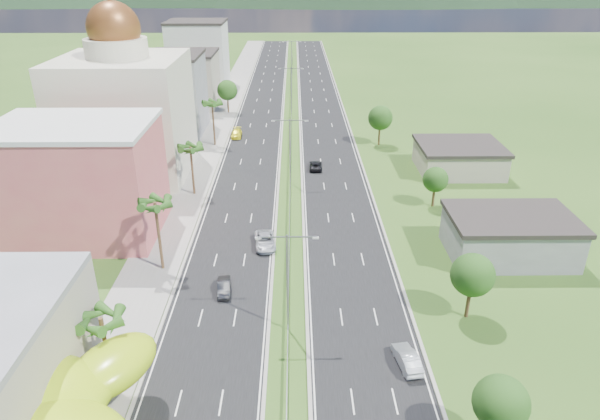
{
  "coord_description": "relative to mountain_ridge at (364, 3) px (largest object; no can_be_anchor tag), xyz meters",
  "views": [
    {
      "loc": [
        0.76,
        -34.51,
        34.69
      ],
      "look_at": [
        1.39,
        23.97,
        7.0
      ],
      "focal_mm": 32.0,
      "sensor_mm": 36.0,
      "label": 1
    }
  ],
  "objects": [
    {
      "name": "ground",
      "position": [
        -60.0,
        -450.0,
        0.0
      ],
      "size": [
        500.0,
        500.0,
        0.0
      ],
      "primitive_type": "plane",
      "color": "#2D5119",
      "rests_on": "ground"
    },
    {
      "name": "road_left",
      "position": [
        -67.5,
        -360.0,
        0.02
      ],
      "size": [
        11.0,
        260.0,
        0.04
      ],
      "primitive_type": "cube",
      "color": "black",
      "rests_on": "ground"
    },
    {
      "name": "road_right",
      "position": [
        -52.5,
        -360.0,
        0.02
      ],
      "size": [
        11.0,
        260.0,
        0.04
      ],
      "primitive_type": "cube",
      "color": "black",
      "rests_on": "ground"
    },
    {
      "name": "sidewalk_left",
      "position": [
        -77.0,
        -360.0,
        0.06
      ],
      "size": [
        7.0,
        260.0,
        0.12
      ],
      "primitive_type": "cube",
      "color": "gray",
      "rests_on": "ground"
    },
    {
      "name": "median_guardrail",
      "position": [
        -60.0,
        -378.01,
        0.62
      ],
      "size": [
        0.1,
        216.06,
        0.76
      ],
      "color": "gray",
      "rests_on": "ground"
    },
    {
      "name": "streetlight_median_b",
      "position": [
        -60.0,
        -440.0,
        6.75
      ],
      "size": [
        6.04,
        0.25,
        11.0
      ],
      "color": "gray",
      "rests_on": "ground"
    },
    {
      "name": "streetlight_median_c",
      "position": [
        -60.0,
        -400.0,
        6.75
      ],
      "size": [
        6.04,
        0.25,
        11.0
      ],
      "color": "gray",
      "rests_on": "ground"
    },
    {
      "name": "streetlight_median_d",
      "position": [
        -60.0,
        -355.0,
        6.75
      ],
      "size": [
        6.04,
        0.25,
        11.0
      ],
      "color": "gray",
      "rests_on": "ground"
    },
    {
      "name": "streetlight_median_e",
      "position": [
        -60.0,
        -310.0,
        6.75
      ],
      "size": [
        6.04,
        0.25,
        11.0
      ],
      "color": "gray",
      "rests_on": "ground"
    },
    {
      "name": "lime_canopy",
      "position": [
        -80.0,
        -454.0,
        4.99
      ],
      "size": [
        18.0,
        15.0,
        7.4
      ],
      "color": "#A5C913",
      "rests_on": "ground"
    },
    {
      "name": "pink_shophouse",
      "position": [
        -88.0,
        -418.0,
        7.5
      ],
      "size": [
        20.0,
        15.0,
        15.0
      ],
      "primitive_type": "cube",
      "color": "#CC535B",
      "rests_on": "ground"
    },
    {
      "name": "domed_building",
      "position": [
        -88.0,
        -395.0,
        11.35
      ],
      "size": [
        20.0,
        20.0,
        28.7
      ],
      "color": "beige",
      "rests_on": "ground"
    },
    {
      "name": "midrise_grey",
      "position": [
        -87.0,
        -370.0,
        8.0
      ],
      "size": [
        16.0,
        15.0,
        16.0
      ],
      "primitive_type": "cube",
      "color": "gray",
      "rests_on": "ground"
    },
    {
      "name": "midrise_beige",
      "position": [
        -87.0,
        -348.0,
        6.5
      ],
      "size": [
        16.0,
        15.0,
        13.0
      ],
      "primitive_type": "cube",
      "color": "#ACA18D",
      "rests_on": "ground"
    },
    {
      "name": "midrise_white",
      "position": [
        -87.0,
        -325.0,
        9.0
      ],
      "size": [
        16.0,
        15.0,
        18.0
      ],
      "primitive_type": "cube",
      "color": "silver",
      "rests_on": "ground"
    },
    {
      "name": "shed_near",
      "position": [
        -32.0,
        -425.0,
        2.5
      ],
      "size": [
        15.0,
        10.0,
        5.0
      ],
      "primitive_type": "cube",
      "color": "gray",
      "rests_on": "ground"
    },
    {
      "name": "shed_far",
      "position": [
        -30.0,
        -395.0,
        2.2
      ],
      "size": [
        14.0,
        12.0,
        4.4
      ],
      "primitive_type": "cube",
      "color": "#ACA18D",
      "rests_on": "ground"
    },
    {
      "name": "palm_tree_b",
      "position": [
        -75.5,
        -448.0,
        7.06
      ],
      "size": [
        3.6,
        3.6,
        8.1
      ],
      "color": "#47301C",
      "rests_on": "ground"
    },
    {
      "name": "palm_tree_c",
      "position": [
        -75.5,
        -428.0,
        8.5
      ],
      "size": [
        3.6,
        3.6,
        9.6
      ],
      "color": "#47301C",
      "rests_on": "ground"
    },
    {
      "name": "palm_tree_d",
      "position": [
        -75.5,
        -405.0,
        7.54
      ],
      "size": [
        3.6,
        3.6,
        8.6
      ],
      "color": "#47301C",
      "rests_on": "ground"
    },
    {
      "name": "palm_tree_e",
      "position": [
        -75.5,
        -380.0,
        8.31
      ],
      "size": [
        3.6,
        3.6,
        9.4
      ],
      "color": "#47301C",
      "rests_on": "ground"
    },
    {
      "name": "leafy_tree_lfar",
      "position": [
        -75.5,
        -355.0,
        5.58
      ],
      "size": [
        4.9,
        4.9,
        8.05
      ],
      "color": "#47301C",
      "rests_on": "ground"
    },
    {
      "name": "leafy_tree_ra",
      "position": [
        -44.0,
        -455.0,
        4.78
      ],
      "size": [
        4.2,
        4.2,
        6.9
      ],
      "color": "#47301C",
      "rests_on": "ground"
    },
    {
      "name": "leafy_tree_rb",
      "position": [
        -41.0,
        -438.0,
        5.18
      ],
      "size": [
        4.55,
        4.55,
        7.47
      ],
      "color": "#47301C",
      "rests_on": "ground"
    },
    {
      "name": "leafy_tree_rc",
      "position": [
        -38.0,
        -410.0,
        4.37
      ],
      "size": [
        3.85,
        3.85,
        6.33
      ],
      "color": "#47301C",
      "rests_on": "ground"
    },
    {
      "name": "leafy_tree_rd",
      "position": [
        -42.0,
        -380.0,
        5.58
      ],
      "size": [
        4.9,
        4.9,
        8.05
      ],
      "color": "#47301C",
      "rests_on": "ground"
    },
    {
      "name": "mountain_ridge",
      "position": [
        0.0,
        0.0,
        0.0
      ],
      "size": [
        860.0,
        140.0,
        90.0
      ],
      "primitive_type": null,
      "color": "black",
      "rests_on": "ground"
    },
    {
      "name": "car_dark_left",
      "position": [
        -67.37,
        -433.18,
        0.72
      ],
      "size": [
        1.8,
        4.22,
        1.35
      ],
      "primitive_type": "imported",
      "rotation": [
        0.0,
        0.0,
        0.09
      ],
      "color": "black",
      "rests_on": "road_left"
    },
    {
      "name": "car_silver_mid_left",
      "position": [
        -63.2,
        -422.49,
        0.82
      ],
      "size": [
        3.23,
        5.89,
        1.56
      ],
      "primitive_type": "imported",
      "rotation": [
        0.0,
        0.0,
        0.12
      ],
      "color": "#B3B7BC",
      "rests_on": "road_left"
    },
    {
      "name": "car_yellow_far_left",
      "position": [
        -71.6,
        -374.64,
        0.8
      ],
      "size": [
        2.27,
        5.28,
        1.52
      ],
      "primitive_type": "imported",
      "rotation": [
        0.0,
        0.0,
        0.03
      ],
      "color": "yellow",
      "rests_on": "road_left"
    },
    {
      "name": "car_silver_right",
      "position": [
        -48.82,
        -445.5,
        0.81
      ],
      "size": [
        2.4,
        4.9,
        1.55
      ],
      "primitive_type": "imported",
      "rotation": [
        0.0,
        0.0,
        3.31
      ],
      "color": "#B5B9BD",
      "rests_on": "road_right"
    },
    {
      "name": "car_dark_far_right",
      "position": [
        -55.44,
        -393.9,
        0.71
      ],
      "size": [
        2.37,
        4.87,
        1.33
      ],
      "primitive_type": "imported",
      "rotation": [
        0.0,
        0.0,
        3.11
      ],
      "color": "black",
      "rests_on": "road_right"
    }
  ]
}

